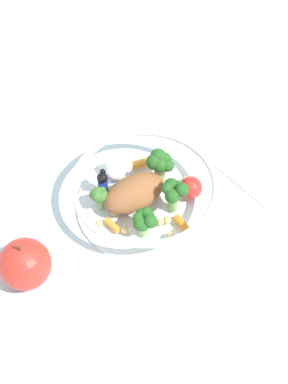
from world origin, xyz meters
name	(u,v)px	position (x,y,z in m)	size (l,w,h in m)	color
ground_plane	(136,209)	(0.00, 0.00, 0.00)	(2.40, 2.40, 0.00)	silver
food_container	(142,190)	(0.01, -0.01, 0.03)	(0.21, 0.21, 0.07)	white
loose_apple	(25,264)	(-0.03, 0.18, 0.03)	(0.07, 0.07, 0.08)	red
folded_napkin	(264,157)	(-0.01, -0.22, 0.00)	(0.13, 0.14, 0.01)	silver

